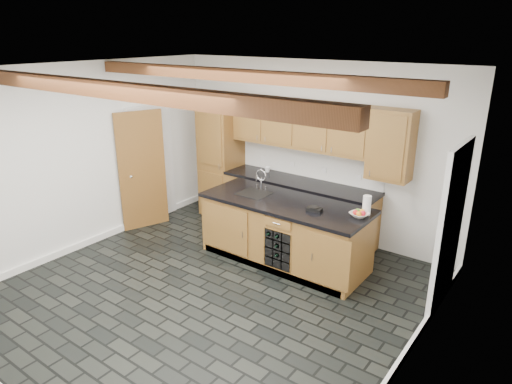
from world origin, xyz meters
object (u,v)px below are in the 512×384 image
island (284,232)px  kitchen_scale (314,209)px  paper_towel (367,205)px  fruit_bowl (359,215)px

island → kitchen_scale: kitchen_scale is taller
kitchen_scale → paper_towel: (0.61, 0.30, 0.10)m
island → fruit_bowl: (1.07, 0.11, 0.49)m
island → kitchen_scale: (0.51, -0.06, 0.49)m
fruit_bowl → paper_towel: paper_towel is taller
kitchen_scale → fruit_bowl: bearing=10.1°
kitchen_scale → island: bearing=166.3°
fruit_bowl → paper_towel: 0.17m
island → paper_towel: 1.28m
kitchen_scale → paper_towel: bearing=19.5°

